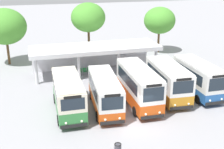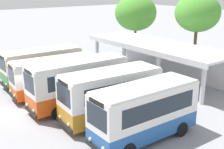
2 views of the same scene
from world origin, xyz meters
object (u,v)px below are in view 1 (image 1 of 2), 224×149
waiting_chair_second_from_end (85,71)px  waiting_chair_fifth_seat (98,69)px  city_bus_fourth_amber (168,80)px  city_bus_fifth_blue (198,77)px  waiting_chair_far_end_seat (102,69)px  litter_bin_apron (118,149)px  city_bus_middle_cream (138,85)px  waiting_chair_end_by_column (80,71)px  waiting_chair_middle_seat (89,70)px  city_bus_nearest_orange (68,94)px  waiting_chair_fourth_seat (94,70)px  city_bus_second_in_row (105,91)px

waiting_chair_second_from_end → waiting_chair_fifth_seat: (1.70, 0.12, 0.00)m
city_bus_fourth_amber → waiting_chair_second_from_end: bearing=127.4°
city_bus_fifth_blue → city_bus_fourth_amber: bearing=179.8°
waiting_chair_far_end_seat → litter_bin_apron: litter_bin_apron is taller
city_bus_middle_cream → waiting_chair_second_from_end: city_bus_middle_cream is taller
waiting_chair_fifth_seat → waiting_chair_end_by_column: bearing=-178.3°
city_bus_middle_cream → waiting_chair_middle_seat: city_bus_middle_cream is taller
city_bus_nearest_orange → waiting_chair_fourth_seat: 10.29m
city_bus_fifth_blue → waiting_chair_end_by_column: city_bus_fifth_blue is taller
city_bus_middle_cream → waiting_chair_end_by_column: bearing=113.0°
waiting_chair_end_by_column → waiting_chair_far_end_seat: same height
city_bus_fourth_amber → waiting_chair_second_from_end: (-6.70, 8.78, -1.37)m
waiting_chair_second_from_end → waiting_chair_far_end_seat: same height
city_bus_middle_cream → waiting_chair_fourth_seat: city_bus_middle_cream is taller
waiting_chair_second_from_end → litter_bin_apron: litter_bin_apron is taller
city_bus_middle_cream → waiting_chair_end_by_column: 10.29m
waiting_chair_far_end_seat → waiting_chair_second_from_end: bearing=-176.6°
waiting_chair_middle_seat → litter_bin_apron: bearing=-94.6°
city_bus_nearest_orange → waiting_chair_fifth_seat: size_ratio=8.32×
city_bus_fourth_amber → waiting_chair_fifth_seat: 10.30m
city_bus_middle_cream → waiting_chair_second_from_end: size_ratio=8.80×
waiting_chair_fourth_seat → waiting_chair_far_end_seat: (1.13, 0.08, 0.00)m
city_bus_nearest_orange → waiting_chair_end_by_column: city_bus_nearest_orange is taller
city_bus_middle_cream → waiting_chair_end_by_column: (-3.99, 9.38, -1.43)m
waiting_chair_second_from_end → city_bus_fourth_amber: bearing=-52.6°
waiting_chair_fifth_seat → waiting_chair_middle_seat: bearing=-175.2°
waiting_chair_middle_seat → waiting_chair_fourth_seat: bearing=3.4°
waiting_chair_end_by_column → waiting_chair_middle_seat: size_ratio=1.00×
city_bus_nearest_orange → waiting_chair_far_end_seat: size_ratio=8.32×
waiting_chair_fourth_seat → litter_bin_apron: 16.78m
city_bus_second_in_row → waiting_chair_second_from_end: size_ratio=8.57×
city_bus_fourth_amber → waiting_chair_middle_seat: (-6.14, 8.80, -1.37)m
waiting_chair_fifth_seat → waiting_chair_far_end_seat: 0.57m
litter_bin_apron → waiting_chair_fourth_seat: bearing=83.5°
city_bus_second_in_row → city_bus_fourth_amber: bearing=6.2°
waiting_chair_far_end_seat → city_bus_fourth_amber: bearing=-63.5°
waiting_chair_middle_seat → litter_bin_apron: litter_bin_apron is taller
city_bus_second_in_row → city_bus_fourth_amber: 6.60m
city_bus_fifth_blue → waiting_chair_middle_seat: (-9.42, 8.81, -1.33)m
waiting_chair_middle_seat → waiting_chair_fourth_seat: same height
city_bus_fifth_blue → litter_bin_apron: bearing=-143.9°
city_bus_nearest_orange → city_bus_fourth_amber: 9.85m
waiting_chair_end_by_column → waiting_chair_second_from_end: 0.57m
city_bus_second_in_row → waiting_chair_fifth_seat: 9.80m
city_bus_fifth_blue → waiting_chair_fourth_seat: size_ratio=7.89×
waiting_chair_second_from_end → waiting_chair_middle_seat: (0.57, 0.02, 0.00)m
city_bus_nearest_orange → city_bus_second_in_row: size_ratio=0.97×
city_bus_fourth_amber → waiting_chair_far_end_seat: (-4.44, 8.92, -1.37)m
city_bus_second_in_row → waiting_chair_far_end_seat: city_bus_second_in_row is taller
waiting_chair_middle_seat → waiting_chair_fourth_seat: (0.57, 0.03, 0.00)m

